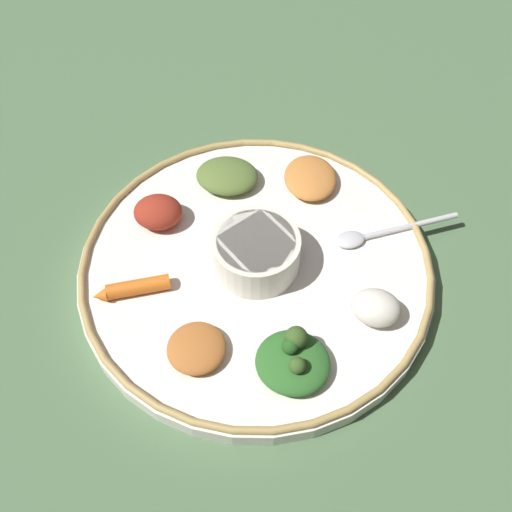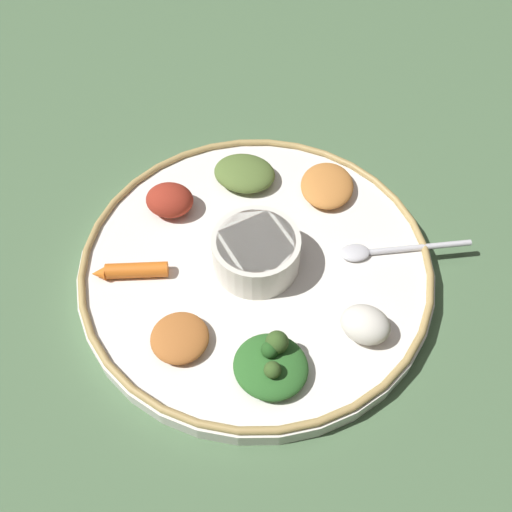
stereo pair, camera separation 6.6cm
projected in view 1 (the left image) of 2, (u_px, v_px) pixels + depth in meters
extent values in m
plane|color=#4C6B47|center=(256.00, 275.00, 0.69)|extent=(2.40, 2.40, 0.00)
cylinder|color=white|center=(256.00, 269.00, 0.68)|extent=(0.40, 0.40, 0.02)
torus|color=tan|center=(256.00, 262.00, 0.67)|extent=(0.39, 0.39, 0.01)
cylinder|color=silver|center=(256.00, 252.00, 0.65)|extent=(0.10, 0.10, 0.04)
cylinder|color=brown|center=(256.00, 241.00, 0.64)|extent=(0.08, 0.08, 0.01)
ellipsoid|color=silver|center=(350.00, 239.00, 0.69)|extent=(0.03, 0.02, 0.01)
cylinder|color=silver|center=(410.00, 225.00, 0.70)|extent=(0.12, 0.01, 0.01)
ellipsoid|color=#2D6628|center=(294.00, 362.00, 0.59)|extent=(0.10, 0.10, 0.02)
sphere|color=#23511E|center=(294.00, 345.00, 0.58)|extent=(0.02, 0.02, 0.02)
sphere|color=#385623|center=(302.00, 364.00, 0.57)|extent=(0.02, 0.02, 0.02)
sphere|color=#385623|center=(296.00, 338.00, 0.58)|extent=(0.02, 0.02, 0.02)
cylinder|color=orange|center=(139.00, 288.00, 0.64)|extent=(0.07, 0.02, 0.02)
cone|color=orange|center=(100.00, 295.00, 0.64)|extent=(0.02, 0.02, 0.02)
ellipsoid|color=#567033|center=(226.00, 176.00, 0.73)|extent=(0.09, 0.09, 0.02)
ellipsoid|color=maroon|center=(158.00, 212.00, 0.69)|extent=(0.07, 0.06, 0.03)
ellipsoid|color=#C67A38|center=(310.00, 178.00, 0.74)|extent=(0.08, 0.09, 0.02)
ellipsoid|color=silver|center=(376.00, 308.00, 0.62)|extent=(0.07, 0.06, 0.03)
ellipsoid|color=#B2662D|center=(196.00, 348.00, 0.60)|extent=(0.08, 0.08, 0.02)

